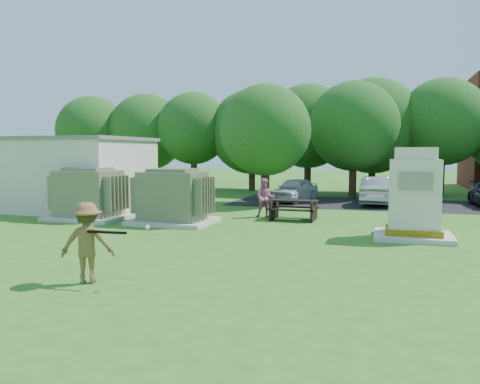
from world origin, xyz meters
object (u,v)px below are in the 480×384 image
(person_by_generator, at_px, (398,210))
(car_silver_a, at_px, (378,190))
(transformer_right, at_px, (173,198))
(person_at_picnic, at_px, (265,198))
(batter, at_px, (87,243))
(transformer_left, at_px, (89,195))
(car_white, at_px, (295,190))
(generator_cabinet, at_px, (414,199))
(picnic_table, at_px, (294,207))

(person_by_generator, height_order, car_silver_a, person_by_generator)
(transformer_right, xyz_separation_m, person_at_picnic, (2.94, 2.54, -0.17))
(batter, bearing_deg, transformer_right, -99.67)
(transformer_right, distance_m, batter, 8.05)
(person_at_picnic, bearing_deg, person_by_generator, -42.19)
(transformer_left, bearing_deg, person_at_picnic, 20.95)
(car_white, relative_size, car_silver_a, 0.86)
(person_by_generator, distance_m, car_white, 10.39)
(transformer_right, xyz_separation_m, car_white, (2.96, 8.94, -0.33))
(person_at_picnic, height_order, car_silver_a, person_at_picnic)
(person_by_generator, relative_size, person_at_picnic, 1.02)
(generator_cabinet, xyz_separation_m, car_white, (-5.53, 9.60, -0.60))
(transformer_right, xyz_separation_m, batter, (1.79, -7.85, -0.13))
(transformer_left, height_order, generator_cabinet, generator_cabinet)
(person_at_picnic, bearing_deg, transformer_left, -173.74)
(picnic_table, bearing_deg, generator_cabinet, -33.95)
(transformer_left, relative_size, transformer_right, 1.00)
(picnic_table, bearing_deg, transformer_right, -151.77)
(picnic_table, distance_m, car_silver_a, 7.28)
(picnic_table, xyz_separation_m, person_by_generator, (3.87, -2.37, 0.32))
(batter, bearing_deg, picnic_table, -125.84)
(car_silver_a, bearing_deg, transformer_left, 41.03)
(person_by_generator, bearing_deg, car_silver_a, -60.92)
(batter, xyz_separation_m, car_white, (1.17, 16.78, -0.20))
(picnic_table, xyz_separation_m, person_at_picnic, (-1.24, 0.30, 0.31))
(person_at_picnic, distance_m, car_silver_a, 7.64)
(person_by_generator, distance_m, person_at_picnic, 5.76)
(transformer_left, relative_size, picnic_table, 1.62)
(person_at_picnic, bearing_deg, batter, -110.97)
(car_white, xyz_separation_m, car_silver_a, (4.34, -0.12, 0.08))
(transformer_right, xyz_separation_m, person_by_generator, (8.05, -0.12, -0.15))
(batter, bearing_deg, generator_cabinet, -155.52)
(generator_cabinet, bearing_deg, picnic_table, 146.05)
(transformer_left, height_order, person_at_picnic, transformer_left)
(picnic_table, bearing_deg, batter, -103.31)
(transformer_left, height_order, picnic_table, transformer_left)
(transformer_left, xyz_separation_m, picnic_table, (7.88, 2.24, -0.47))
(transformer_right, xyz_separation_m, generator_cabinet, (8.49, -0.66, 0.27))
(transformer_left, height_order, person_by_generator, transformer_left)
(batter, bearing_deg, person_by_generator, -151.54)
(transformer_left, xyz_separation_m, person_at_picnic, (6.64, 2.54, -0.17))
(generator_cabinet, xyz_separation_m, person_at_picnic, (-5.56, 3.20, -0.44))
(car_silver_a, bearing_deg, person_at_picnic, 57.48)
(transformer_right, relative_size, person_at_picnic, 1.87)
(generator_cabinet, relative_size, car_silver_a, 0.65)
(picnic_table, bearing_deg, transformer_left, -164.10)
(transformer_right, height_order, picnic_table, transformer_right)
(picnic_table, relative_size, batter, 1.11)
(batter, height_order, car_silver_a, batter)
(generator_cabinet, relative_size, person_at_picnic, 1.77)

